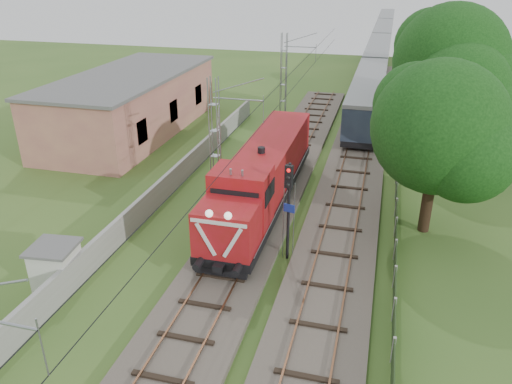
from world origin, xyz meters
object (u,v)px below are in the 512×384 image
(relay_hut, at_px, (56,265))
(locomotive, at_px, (263,175))
(coach_rake, at_px, (381,44))
(signal_post, at_px, (289,195))

(relay_hut, bearing_deg, locomotive, 54.47)
(locomotive, distance_m, relay_hut, 12.79)
(coach_rake, bearing_deg, locomotive, -95.23)
(coach_rake, distance_m, signal_post, 60.09)
(relay_hut, bearing_deg, coach_rake, 79.20)
(locomotive, relative_size, relay_hut, 7.54)
(locomotive, bearing_deg, coach_rake, 84.77)
(coach_rake, xyz_separation_m, relay_hut, (-12.40, -64.98, -1.39))
(locomotive, bearing_deg, relay_hut, -125.53)
(relay_hut, bearing_deg, signal_post, 26.25)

